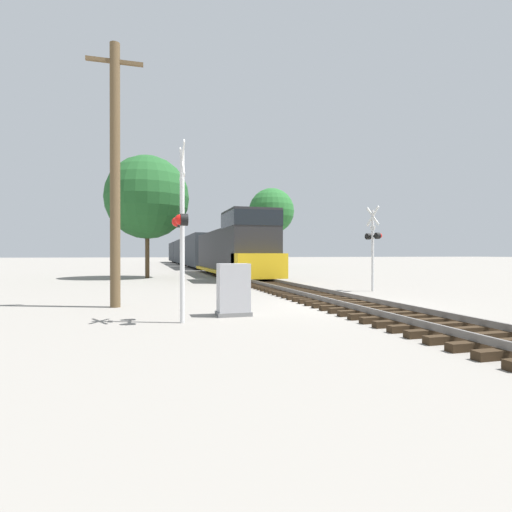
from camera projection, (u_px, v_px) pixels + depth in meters
ground_plane at (344, 306)px, 13.54m from camera, size 400.00×400.00×0.00m
rail_track_bed at (344, 302)px, 13.54m from camera, size 2.60×160.00×0.31m
freight_train at (193, 252)px, 55.84m from camera, size 3.08×69.15×4.55m
crossing_signal_near at (181, 224)px, 10.14m from camera, size 0.35×1.00×4.57m
crossing_signal_far at (373, 241)px, 18.81m from camera, size 0.40×1.01×4.00m
relay_cabinet at (233, 290)px, 11.33m from camera, size 0.97×0.61×1.48m
utility_pole at (115, 172)px, 13.12m from camera, size 1.80×0.33×8.69m
tree_far_right at (147, 197)px, 29.02m from camera, size 6.05×6.05×8.90m
tree_mid_background at (272, 211)px, 52.25m from camera, size 5.93×5.93×10.37m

